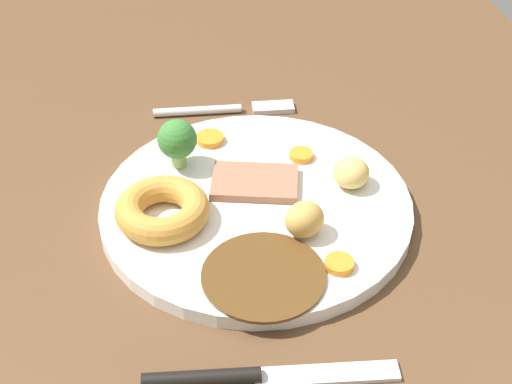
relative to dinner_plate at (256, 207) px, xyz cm
name	(u,v)px	position (x,y,z in cm)	size (l,w,h in cm)	color
dining_table	(231,215)	(-2.16, -1.99, -2.50)	(120.00, 84.00, 3.60)	brown
dinner_plate	(256,207)	(0.00, 0.00, 0.00)	(28.16, 28.16, 1.40)	white
gravy_pool	(264,275)	(9.55, -1.11, 0.85)	(10.09, 10.09, 0.30)	#563819
meat_slice_main	(255,183)	(-1.99, 0.27, 1.10)	(7.89, 5.16, 0.80)	#9E664C
yorkshire_pudding	(162,210)	(1.22, -8.44, 1.92)	(8.24, 8.24, 2.44)	#C68938
roast_potato_left	(351,173)	(-0.78, 8.98, 2.07)	(3.44, 3.38, 2.75)	#D8B260
roast_potato_right	(304,219)	(5.06, 3.24, 2.28)	(3.47, 3.07, 3.16)	tan
carrot_coin_front	(301,155)	(-5.66, 5.46, 1.01)	(2.31, 2.31, 0.62)	orange
carrot_coin_back	(339,264)	(9.53, 5.13, 1.03)	(2.42, 2.42, 0.66)	orange
carrot_coin_side	(210,139)	(-9.99, -2.88, 1.02)	(2.81, 2.81, 0.63)	orange
broccoli_floret	(177,140)	(-6.57, -6.29, 3.59)	(3.74, 3.74, 4.90)	#8CB766
fork	(229,109)	(-17.08, 0.09, -0.31)	(2.60, 15.32, 0.90)	silver
knife	(248,377)	(18.24, -3.87, -0.25)	(3.47, 18.55, 1.20)	black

